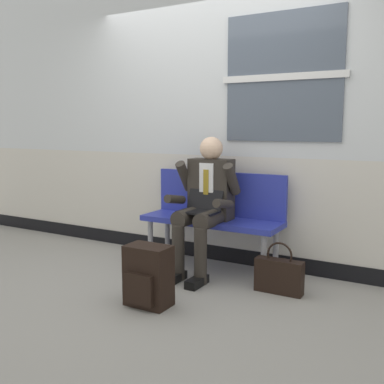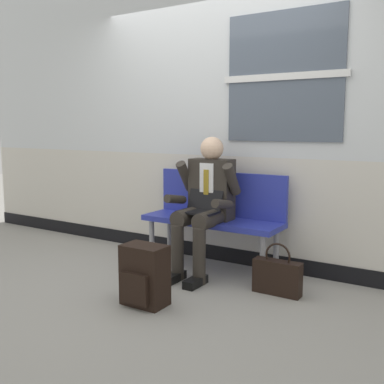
# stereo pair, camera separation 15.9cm
# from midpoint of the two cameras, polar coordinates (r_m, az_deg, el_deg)

# --- Properties ---
(ground_plane) EXTENTS (18.00, 18.00, 0.00)m
(ground_plane) POSITION_cam_midpoint_polar(r_m,az_deg,el_deg) (4.13, -3.15, -10.51)
(ground_plane) COLOR gray
(station_wall) EXTENTS (6.59, 0.17, 3.17)m
(station_wall) POSITION_cam_midpoint_polar(r_m,az_deg,el_deg) (4.50, 1.62, 11.43)
(station_wall) COLOR silver
(station_wall) RESTS_ON ground
(bench_with_person) EXTENTS (1.32, 0.42, 0.90)m
(bench_with_person) POSITION_cam_midpoint_polar(r_m,az_deg,el_deg) (4.25, 1.79, -2.50)
(bench_with_person) COLOR #28339E
(bench_with_person) RESTS_ON ground
(person_seated) EXTENTS (0.57, 0.70, 1.23)m
(person_seated) POSITION_cam_midpoint_polar(r_m,az_deg,el_deg) (4.05, 0.47, -1.24)
(person_seated) COLOR #2D2823
(person_seated) RESTS_ON ground
(backpack) EXTENTS (0.33, 0.25, 0.46)m
(backpack) POSITION_cam_midpoint_polar(r_m,az_deg,el_deg) (3.45, -6.89, -10.49)
(backpack) COLOR black
(backpack) RESTS_ON ground
(handbag) EXTENTS (0.39, 0.11, 0.42)m
(handbag) POSITION_cam_midpoint_polar(r_m,az_deg,el_deg) (3.74, 9.67, -10.26)
(handbag) COLOR black
(handbag) RESTS_ON ground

